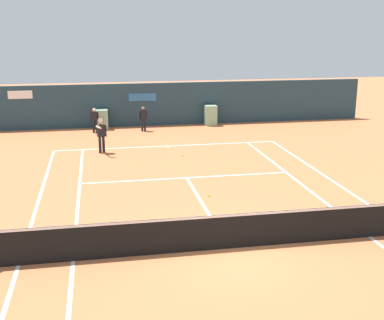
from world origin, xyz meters
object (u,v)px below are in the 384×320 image
(tennis_ball_near_service_line, at_px, (209,195))
(ball_kid_centre_post, at_px, (95,119))
(tennis_ball_by_sideline, at_px, (253,146))
(tennis_ball_mid_court, at_px, (182,156))
(ball_kid_right_post, at_px, (143,117))
(player_on_baseline, at_px, (101,133))

(tennis_ball_near_service_line, bearing_deg, ball_kid_centre_post, 108.51)
(ball_kid_centre_post, relative_size, tennis_ball_by_sideline, 19.75)
(tennis_ball_near_service_line, height_order, tennis_ball_mid_court, same)
(ball_kid_right_post, xyz_separation_m, tennis_ball_near_service_line, (1.17, -11.29, -0.74))
(tennis_ball_mid_court, bearing_deg, ball_kid_right_post, 101.48)
(tennis_ball_mid_court, height_order, tennis_ball_by_sideline, same)
(ball_kid_centre_post, xyz_separation_m, tennis_ball_by_sideline, (7.40, -4.72, -0.74))
(player_on_baseline, height_order, tennis_ball_mid_court, player_on_baseline)
(player_on_baseline, relative_size, ball_kid_right_post, 1.31)
(ball_kid_centre_post, bearing_deg, tennis_ball_by_sideline, 158.38)
(ball_kid_right_post, relative_size, tennis_ball_near_service_line, 19.88)
(ball_kid_right_post, xyz_separation_m, tennis_ball_mid_court, (1.18, -5.80, -0.74))
(tennis_ball_by_sideline, bearing_deg, ball_kid_right_post, 135.40)
(tennis_ball_by_sideline, bearing_deg, tennis_ball_mid_court, -163.28)
(player_on_baseline, distance_m, tennis_ball_near_service_line, 7.65)
(ball_kid_right_post, distance_m, ball_kid_centre_post, 2.61)
(ball_kid_right_post, distance_m, tennis_ball_mid_court, 5.96)
(ball_kid_right_post, height_order, tennis_ball_by_sideline, ball_kid_right_post)
(ball_kid_right_post, relative_size, ball_kid_centre_post, 1.01)
(player_on_baseline, relative_size, tennis_ball_near_service_line, 25.95)
(ball_kid_centre_post, relative_size, tennis_ball_mid_court, 19.75)
(ball_kid_centre_post, height_order, tennis_ball_mid_court, ball_kid_centre_post)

